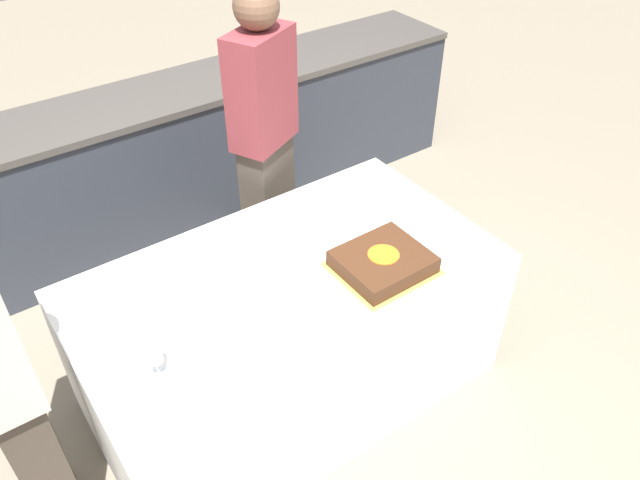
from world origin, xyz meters
name	(u,v)px	position (x,y,z in m)	size (l,w,h in m)	color
ground_plane	(292,384)	(0.00, 0.00, 0.00)	(14.00, 14.00, 0.00)	gray
back_counter	(148,168)	(0.00, 1.58, 0.46)	(4.40, 0.58, 0.92)	#333842
dining_table	(289,333)	(0.00, 0.00, 0.37)	(1.82, 1.02, 0.74)	white
cake	(383,262)	(0.35, -0.22, 0.78)	(0.41, 0.36, 0.08)	gold
plate_stack	(190,321)	(-0.47, -0.03, 0.76)	(0.23, 0.23, 0.04)	white
wine_glass	(153,352)	(-0.67, -0.19, 0.87)	(0.07, 0.07, 0.18)	white
side_plate_near_cake	(348,228)	(0.40, 0.09, 0.75)	(0.18, 0.18, 0.00)	white
utensil_pile	(326,330)	(-0.06, -0.37, 0.75)	(0.17, 0.10, 0.02)	white
person_cutting_cake	(265,146)	(0.35, 0.73, 0.90)	(0.40, 0.33, 1.71)	#4C4238
person_seated_left	(5,387)	(-1.13, 0.00, 0.82)	(0.21, 0.37, 1.57)	#4C4238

